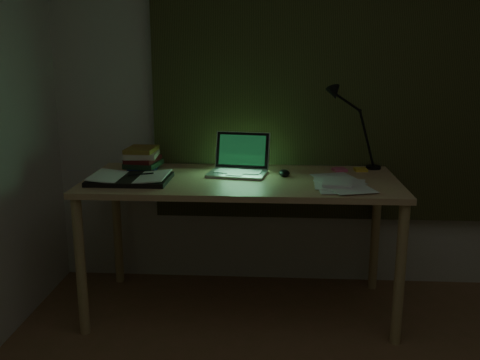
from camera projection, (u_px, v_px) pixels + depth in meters
The scene contains 11 objects.
wall_back at pixel (329, 92), 3.33m from camera, with size 3.50×0.00×2.50m, color beige.
curtain at pixel (331, 60), 3.24m from camera, with size 2.20×0.06×2.00m, color #33361B.
desk at pixel (241, 245), 3.11m from camera, with size 1.75×0.77×0.80m, color tan, non-canonical shape.
laptop at pixel (237, 155), 3.07m from camera, with size 0.33×0.37×0.23m, color #BAB9BE, non-canonical shape.
open_textbook at pixel (130, 178), 2.94m from camera, with size 0.43×0.31×0.04m, color white, non-canonical shape.
book_stack at pixel (143, 158), 3.21m from camera, with size 0.18×0.22×0.15m, color white, non-canonical shape.
loose_papers at pixel (327, 182), 2.89m from camera, with size 0.35×0.37×0.02m, color silver, non-canonical shape.
mouse at pixel (284, 173), 3.06m from camera, with size 0.06×0.10×0.04m, color black.
sticky_yellow at pixel (361, 170), 3.20m from camera, with size 0.07×0.07×0.02m, color gold.
sticky_pink at pixel (340, 170), 3.20m from camera, with size 0.08×0.08×0.02m, color #E4587E.
desk_lamp at pixel (375, 129), 3.21m from camera, with size 0.32×0.25×0.49m, color black, non-canonical shape.
Camera 1 is at (-0.35, -1.39, 1.50)m, focal length 40.00 mm.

